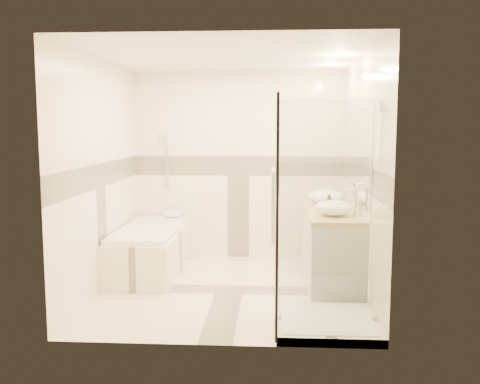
# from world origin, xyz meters

# --- Properties ---
(room) EXTENTS (2.82, 3.02, 2.52)m
(room) POSITION_xyz_m (0.06, 0.01, 1.26)
(room) COLOR #F6E8C3
(room) RESTS_ON ground
(bathtub) EXTENTS (0.75, 1.70, 0.56)m
(bathtub) POSITION_xyz_m (-1.02, 0.65, 0.31)
(bathtub) COLOR #FBEDC9
(bathtub) RESTS_ON ground
(vanity) EXTENTS (0.58, 1.62, 0.85)m
(vanity) POSITION_xyz_m (1.12, 0.30, 0.43)
(vanity) COLOR white
(vanity) RESTS_ON ground
(shower_enclosure) EXTENTS (0.96, 0.93, 2.04)m
(shower_enclosure) POSITION_xyz_m (0.83, -0.97, 0.51)
(shower_enclosure) COLOR #FBEDC9
(shower_enclosure) RESTS_ON ground
(vessel_sink_near) EXTENTS (0.43, 0.43, 0.17)m
(vessel_sink_near) POSITION_xyz_m (1.10, 0.78, 0.94)
(vessel_sink_near) COLOR white
(vessel_sink_near) RESTS_ON vanity
(vessel_sink_far) EXTENTS (0.40, 0.40, 0.16)m
(vessel_sink_far) POSITION_xyz_m (1.10, -0.07, 0.93)
(vessel_sink_far) COLOR white
(vessel_sink_far) RESTS_ON vanity
(faucet_near) EXTENTS (0.11, 0.03, 0.26)m
(faucet_near) POSITION_xyz_m (1.32, 0.78, 1.00)
(faucet_near) COLOR silver
(faucet_near) RESTS_ON vanity
(faucet_far) EXTENTS (0.12, 0.03, 0.29)m
(faucet_far) POSITION_xyz_m (1.32, -0.07, 1.02)
(faucet_far) COLOR silver
(faucet_far) RESTS_ON vanity
(amenity_bottle_a) EXTENTS (0.09, 0.09, 0.15)m
(amenity_bottle_a) POSITION_xyz_m (1.10, 0.19, 0.93)
(amenity_bottle_a) COLOR black
(amenity_bottle_a) RESTS_ON vanity
(amenity_bottle_b) EXTENTS (0.13, 0.13, 0.17)m
(amenity_bottle_b) POSITION_xyz_m (1.10, 0.37, 0.93)
(amenity_bottle_b) COLOR black
(amenity_bottle_b) RESTS_ON vanity
(folded_towels) EXTENTS (0.14, 0.22, 0.07)m
(folded_towels) POSITION_xyz_m (1.10, 1.02, 0.89)
(folded_towels) COLOR white
(folded_towels) RESTS_ON vanity
(rolled_towel) EXTENTS (0.21, 0.10, 0.10)m
(rolled_towel) POSITION_xyz_m (-0.88, 1.37, 0.61)
(rolled_towel) COLOR white
(rolled_towel) RESTS_ON bathtub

